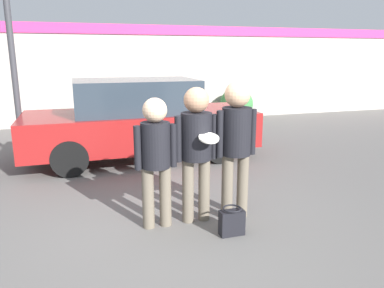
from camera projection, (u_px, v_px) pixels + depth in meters
name	position (u px, v px, depth m)	size (l,w,h in m)	color
ground_plane	(170.00, 225.00, 4.80)	(56.00, 56.00, 0.00)	#5B5956
storefront_building	(109.00, 74.00, 11.55)	(24.00, 0.22, 3.03)	#B2A89E
person_left	(156.00, 152.00, 4.55)	(0.53, 0.36, 1.64)	#665B4C
person_middle_with_frisbee	(196.00, 142.00, 4.69)	(0.56, 0.58, 1.75)	#665B4C
person_right	(236.00, 137.00, 4.79)	(0.54, 0.37, 1.81)	#665B4C
parked_car_near	(139.00, 120.00, 7.73)	(4.64, 1.91, 1.64)	maroon
shrub	(236.00, 104.00, 12.27)	(1.09, 1.09, 1.09)	#387A3D
handbag	(232.00, 222.00, 4.50)	(0.30, 0.23, 0.35)	black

